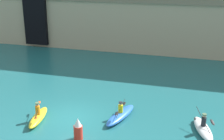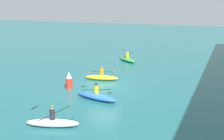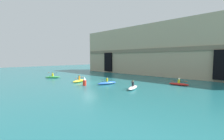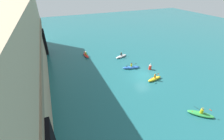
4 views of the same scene
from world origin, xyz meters
TOP-DOWN VIEW (x-y plane):
  - ground_plane at (0.00, 0.00)m, footprint 120.00×120.00m
  - cliff_bluff at (2.92, 19.03)m, footprint 44.46×7.60m
  - kayak_red at (11.63, 7.49)m, footprint 2.88×1.00m
  - kayak_green at (-10.46, -1.47)m, footprint 2.67×2.80m
  - kayak_white at (8.16, 0.51)m, footprint 1.58×3.02m
  - kayak_yellow at (-1.89, -0.89)m, footprint 1.12×2.91m
  - kayak_blue at (3.04, 0.83)m, footprint 1.60×3.42m
  - marker_buoy at (1.36, -2.24)m, footprint 0.51×0.51m

SIDE VIEW (x-z plane):
  - ground_plane at x=0.00m, z-range 0.00..0.00m
  - kayak_red at x=11.63m, z-range -0.31..0.78m
  - kayak_green at x=-10.46m, z-range -0.38..0.86m
  - kayak_white at x=8.16m, z-range -0.38..0.86m
  - kayak_blue at x=3.04m, z-range -0.33..0.81m
  - kayak_yellow at x=-1.89m, z-range -0.35..0.88m
  - marker_buoy at x=1.36m, z-range -0.05..1.26m
  - cliff_bluff at x=2.92m, z-range -0.02..12.00m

